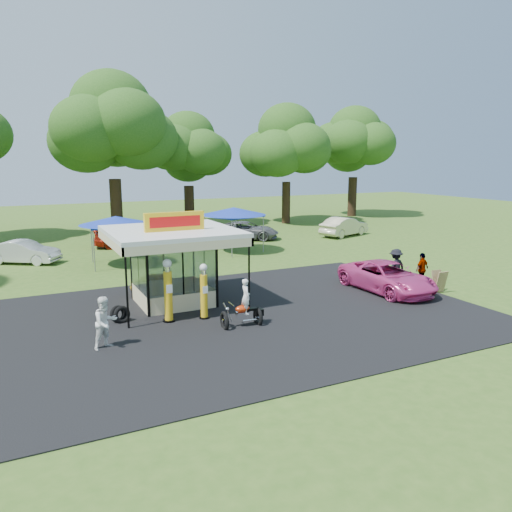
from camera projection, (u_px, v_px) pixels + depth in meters
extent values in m
plane|color=#375B1C|center=(264.00, 331.00, 18.88)|extent=(120.00, 120.00, 0.00)
cube|color=black|center=(242.00, 316.00, 20.64)|extent=(20.00, 14.00, 0.04)
cube|color=white|center=(174.00, 303.00, 22.43)|extent=(3.00, 3.00, 0.06)
cube|color=white|center=(171.00, 231.00, 21.80)|extent=(5.40, 5.40, 0.18)
cube|color=gold|center=(174.00, 221.00, 21.26)|extent=(2.60, 0.25, 0.80)
cube|color=red|center=(175.00, 222.00, 21.15)|extent=(2.21, 0.02, 0.45)
cylinder|color=black|center=(127.00, 289.00, 18.78)|extent=(0.08, 0.08, 3.20)
cylinder|color=black|center=(249.00, 275.00, 20.97)|extent=(0.08, 0.08, 3.20)
cylinder|color=black|center=(169.00, 321.00, 19.86)|extent=(0.48, 0.48, 0.11)
cylinder|color=gold|center=(168.00, 296.00, 19.66)|extent=(0.33, 0.33, 1.96)
cylinder|color=silver|center=(167.00, 269.00, 19.45)|extent=(0.22, 0.22, 0.22)
sphere|color=white|center=(167.00, 263.00, 19.41)|extent=(0.35, 0.35, 0.35)
cube|color=white|center=(169.00, 289.00, 19.43)|extent=(0.24, 0.02, 0.33)
cylinder|color=black|center=(204.00, 318.00, 20.28)|extent=(0.43, 0.43, 0.10)
cylinder|color=gold|center=(204.00, 296.00, 20.10)|extent=(0.29, 0.29, 1.75)
cylinder|color=silver|center=(203.00, 272.00, 19.91)|extent=(0.19, 0.19, 0.19)
sphere|color=white|center=(203.00, 268.00, 19.88)|extent=(0.31, 0.31, 0.31)
cube|color=white|center=(205.00, 290.00, 19.89)|extent=(0.21, 0.02, 0.29)
torus|color=black|center=(225.00, 321.00, 19.02)|extent=(0.19, 0.78, 0.78)
torus|color=black|center=(258.00, 317.00, 19.55)|extent=(0.19, 0.78, 0.78)
cube|color=silver|center=(243.00, 315.00, 19.27)|extent=(0.52, 0.29, 0.28)
ellipsoid|color=red|center=(243.00, 309.00, 19.22)|extent=(0.59, 0.33, 0.28)
cube|color=black|center=(250.00, 309.00, 19.36)|extent=(0.52, 0.27, 0.09)
cube|color=black|center=(259.00, 312.00, 19.52)|extent=(0.34, 0.33, 0.26)
cylinder|color=silver|center=(228.00, 312.00, 19.01)|extent=(0.41, 0.08, 0.83)
cylinder|color=silver|center=(231.00, 304.00, 19.00)|extent=(0.08, 0.56, 0.05)
sphere|color=silver|center=(227.00, 309.00, 18.97)|extent=(0.15, 0.15, 0.15)
imported|color=white|center=(246.00, 296.00, 19.18)|extent=(0.36, 0.52, 1.39)
torus|color=black|center=(122.00, 315.00, 19.70)|extent=(0.76, 0.50, 0.72)
torus|color=black|center=(118.00, 314.00, 19.77)|extent=(0.78, 0.58, 0.72)
cube|color=#593819|center=(441.00, 282.00, 24.07)|extent=(0.60, 0.27, 1.07)
cube|color=#593819|center=(437.00, 281.00, 24.30)|extent=(0.60, 0.27, 1.07)
imported|color=gold|center=(160.00, 282.00, 24.28)|extent=(2.82, 1.13, 0.96)
imported|color=#D63A85|center=(387.00, 277.00, 24.30)|extent=(2.57, 5.34, 1.47)
imported|color=white|center=(105.00, 323.00, 16.98)|extent=(1.10, 1.00, 1.84)
imported|color=black|center=(396.00, 267.00, 25.62)|extent=(1.29, 0.84, 1.88)
imported|color=gray|center=(422.00, 269.00, 25.51)|extent=(1.06, 0.63, 1.69)
imported|color=silver|center=(24.00, 252.00, 30.88)|extent=(4.45, 3.61, 1.42)
imported|color=#A91E0D|center=(131.00, 236.00, 36.78)|extent=(5.57, 2.93, 1.54)
imported|color=silver|center=(223.00, 235.00, 37.37)|extent=(4.58, 2.55, 1.47)
imported|color=#5A5A5D|center=(246.00, 230.00, 40.07)|extent=(5.62, 4.79, 1.43)
imported|color=beige|center=(344.00, 226.00, 41.81)|extent=(5.12, 3.18, 1.59)
cylinder|color=gray|center=(90.00, 244.00, 30.91)|extent=(0.06, 0.06, 2.39)
cylinder|color=gray|center=(135.00, 241.00, 32.11)|extent=(0.06, 0.06, 2.39)
cylinder|color=gray|center=(97.00, 251.00, 28.45)|extent=(0.06, 0.06, 2.39)
cylinder|color=gray|center=(145.00, 248.00, 29.65)|extent=(0.06, 0.06, 2.39)
cube|color=#1933A5|center=(116.00, 225.00, 30.04)|extent=(2.99, 2.99, 0.12)
cone|color=#1933A5|center=(116.00, 220.00, 29.98)|extent=(4.31, 4.31, 0.50)
cylinder|color=gray|center=(207.00, 233.00, 35.27)|extent=(0.06, 0.06, 2.47)
cylinder|color=gray|center=(244.00, 230.00, 36.51)|extent=(0.06, 0.06, 2.47)
cylinder|color=gray|center=(223.00, 239.00, 32.72)|extent=(0.06, 0.06, 2.47)
cylinder|color=gray|center=(262.00, 236.00, 33.96)|extent=(0.06, 0.06, 2.47)
cube|color=#1933A5|center=(234.00, 216.00, 34.36)|extent=(3.09, 3.09, 0.12)
cone|color=#1933A5|center=(234.00, 211.00, 34.30)|extent=(4.45, 4.45, 0.51)
cylinder|color=black|center=(116.00, 207.00, 42.74)|extent=(1.01, 1.01, 4.69)
ellipsoid|color=#1F4A15|center=(112.00, 134.00, 41.56)|extent=(11.26, 11.26, 9.65)
cylinder|color=black|center=(189.00, 206.00, 48.48)|extent=(0.95, 0.95, 3.80)
ellipsoid|color=#1F4A15|center=(188.00, 155.00, 47.54)|extent=(8.87, 8.87, 7.60)
cylinder|color=black|center=(286.00, 203.00, 49.84)|extent=(0.82, 0.82, 4.12)
ellipsoid|color=#1F4A15|center=(287.00, 149.00, 48.82)|extent=(9.61, 9.61, 8.24)
cylinder|color=black|center=(352.00, 197.00, 56.12)|extent=(0.98, 0.98, 4.34)
ellipsoid|color=#1F4A15|center=(354.00, 147.00, 55.07)|extent=(9.80, 9.80, 8.40)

